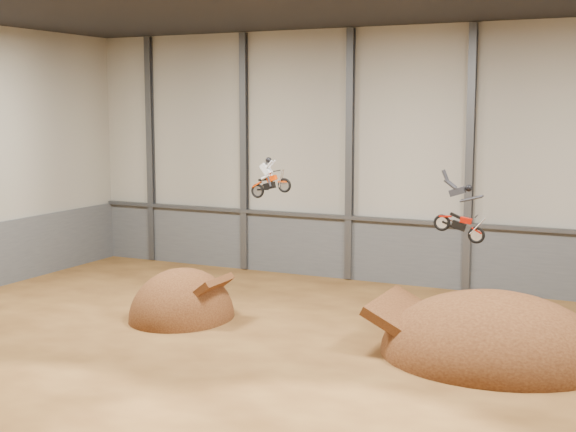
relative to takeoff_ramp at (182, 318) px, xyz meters
The scene contains 12 objects.
floor 8.15m from the takeoff_ramp, 26.78° to the right, with size 40.00×40.00×0.00m, color #543316.
back_wall 15.17m from the takeoff_ramp, 57.31° to the left, with size 40.00×0.10×14.00m, color #A5A092.
lower_band_back 13.49m from the takeoff_ramp, 57.08° to the left, with size 39.80×0.18×3.50m, color #54575C.
steel_rail 13.72m from the takeoff_ramp, 56.72° to the left, with size 39.80×0.35×0.20m, color #47494F.
steel_column_0 16.16m from the takeoff_ramp, 130.17° to the left, with size 0.40×0.36×13.90m, color #47494F.
steel_column_1 13.43m from the takeoff_ramp, 103.77° to the left, with size 0.40×0.36×13.90m, color #47494F.
steel_column_2 13.73m from the takeoff_ramp, 70.51° to the left, with size 0.40×0.36×13.90m, color #47494F.
steel_column_3 16.89m from the takeoff_ramp, 46.38° to the left, with size 0.40×0.36×13.90m, color #47494F.
takeoff_ramp is the anchor object (origin of this frame).
landing_ramp 14.18m from the takeoff_ramp, ahead, with size 8.89×7.86×5.13m, color #402110.
fmx_rider_a 7.85m from the takeoff_ramp, 35.15° to the left, with size 2.11×0.80×1.90m, color #DB3500, non-canonical shape.
fmx_rider_b 13.68m from the takeoff_ramp, ahead, with size 2.82×0.81×2.42m, color #AA0F02, non-canonical shape.
Camera 1 is at (12.69, -26.82, 9.72)m, focal length 50.00 mm.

